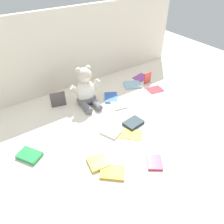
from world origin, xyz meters
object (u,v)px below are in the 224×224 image
object	(u,v)px
teddy_bear	(86,90)
book_case_4	(119,105)
book_case_1	(133,123)
book_case_3	(111,98)
book_case_12	(29,155)
book_case_10	(148,78)
book_case_11	(113,172)
book_case_9	(58,99)
book_case_0	(130,134)
book_case_8	(141,77)
book_case_6	(98,162)
book_case_5	(132,85)
book_case_7	(111,131)
book_case_13	(154,162)
book_case_2	(155,89)

from	to	relation	value
teddy_bear	book_case_4	size ratio (longest dim) A/B	2.71
book_case_1	book_case_3	distance (m)	0.31
teddy_bear	book_case_12	world-z (taller)	teddy_bear
book_case_3	book_case_10	distance (m)	0.36
book_case_11	book_case_12	distance (m)	0.44
book_case_9	book_case_12	xyz separation A→B (m)	(-0.30, -0.33, -0.04)
book_case_0	book_case_4	distance (m)	0.29
teddy_bear	book_case_8	bearing A→B (deg)	11.72
book_case_1	book_case_12	world-z (taller)	same
book_case_8	book_case_11	xyz separation A→B (m)	(-0.72, -0.64, 0.00)
book_case_6	book_case_9	distance (m)	0.57
book_case_5	book_case_7	distance (m)	0.55
book_case_4	book_case_6	bearing A→B (deg)	-33.21
book_case_11	book_case_13	size ratio (longest dim) A/B	1.25
book_case_2	book_case_4	world-z (taller)	book_case_4
book_case_1	book_case_9	distance (m)	0.53
book_case_11	book_case_4	bearing A→B (deg)	-178.08
book_case_6	book_case_12	xyz separation A→B (m)	(-0.27, 0.23, 0.00)
book_case_2	book_case_11	bearing A→B (deg)	-46.61
book_case_1	book_case_5	size ratio (longest dim) A/B	0.88
book_case_7	book_case_13	distance (m)	0.31
teddy_bear	book_case_1	bearing A→B (deg)	-65.72
book_case_13	book_case_4	bearing A→B (deg)	-69.19
teddy_bear	book_case_10	xyz separation A→B (m)	(0.52, -0.03, -0.05)
book_case_5	book_case_12	size ratio (longest dim) A/B	1.08
book_case_0	book_case_12	world-z (taller)	book_case_12
book_case_11	book_case_12	world-z (taller)	book_case_12
book_case_4	book_case_11	world-z (taller)	book_case_11
book_case_7	book_case_8	size ratio (longest dim) A/B	0.89
teddy_bear	book_case_4	world-z (taller)	teddy_bear
book_case_3	book_case_5	bearing A→B (deg)	-138.01
book_case_1	book_case_5	bearing A→B (deg)	134.11
book_case_2	book_case_11	world-z (taller)	book_case_11
book_case_1	book_case_4	bearing A→B (deg)	161.22
book_case_7	book_case_8	world-z (taller)	book_case_7
book_case_3	book_case_12	distance (m)	0.68
book_case_12	book_case_13	bearing A→B (deg)	109.67
book_case_5	book_case_1	bearing A→B (deg)	-15.10
teddy_bear	book_case_13	world-z (taller)	teddy_bear
book_case_4	book_case_12	world-z (taller)	book_case_12
book_case_3	book_case_5	world-z (taller)	book_case_5
teddy_bear	book_case_6	size ratio (longest dim) A/B	2.78
book_case_0	book_case_4	bearing A→B (deg)	22.39
book_case_8	book_case_11	distance (m)	0.97
book_case_8	book_case_9	bearing A→B (deg)	-103.23
book_case_13	book_case_12	bearing A→B (deg)	-1.71
book_case_0	book_case_6	world-z (taller)	book_case_6
book_case_7	book_case_2	bearing A→B (deg)	177.37
book_case_3	book_case_11	xyz separation A→B (m)	(-0.35, -0.53, 0.00)
book_case_6	book_case_13	world-z (taller)	book_case_6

